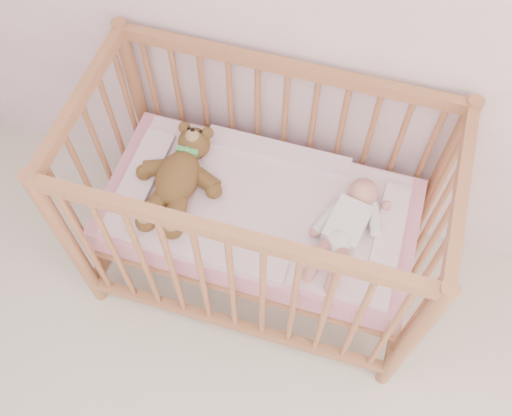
% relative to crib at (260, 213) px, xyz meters
% --- Properties ---
extents(crib, '(1.36, 0.76, 1.00)m').
position_rel_crib_xyz_m(crib, '(0.00, 0.00, 0.00)').
color(crib, '#B5774D').
rests_on(crib, floor).
extents(mattress, '(1.22, 0.62, 0.13)m').
position_rel_crib_xyz_m(mattress, '(0.00, 0.00, -0.01)').
color(mattress, pink).
rests_on(mattress, crib).
extents(blanket, '(1.10, 0.58, 0.06)m').
position_rel_crib_xyz_m(blanket, '(0.00, 0.00, 0.06)').
color(blanket, '#E59EB8').
rests_on(blanket, mattress).
extents(baby, '(0.34, 0.54, 0.12)m').
position_rel_crib_xyz_m(baby, '(0.34, -0.02, 0.14)').
color(baby, silver).
rests_on(baby, blanket).
extents(teddy_bear, '(0.37, 0.52, 0.14)m').
position_rel_crib_xyz_m(teddy_bear, '(-0.32, -0.02, 0.15)').
color(teddy_bear, brown).
rests_on(teddy_bear, blanket).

